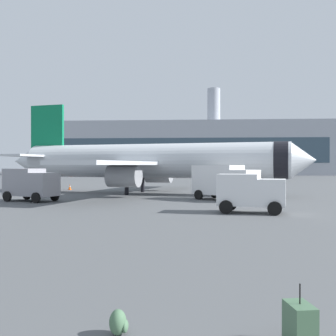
{
  "coord_description": "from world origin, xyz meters",
  "views": [
    {
      "loc": [
        -0.08,
        -2.25,
        3.19
      ],
      "look_at": [
        -2.02,
        25.72,
        3.0
      ],
      "focal_mm": 43.33,
      "sensor_mm": 36.0,
      "label": 1
    }
  ],
  "objects_px": {
    "airplane_at_gate": "(150,161)",
    "cargo_van": "(250,191)",
    "safety_cone_mid": "(70,187)",
    "rolling_suitcase": "(300,324)",
    "fuel_truck": "(224,181)",
    "safety_cone_far": "(58,188)",
    "service_truck": "(30,183)",
    "traveller_backpack": "(119,323)"
  },
  "relations": [
    {
      "from": "cargo_van",
      "to": "traveller_backpack",
      "type": "distance_m",
      "value": 20.53
    },
    {
      "from": "airplane_at_gate",
      "to": "service_truck",
      "type": "relative_size",
      "value": 6.72
    },
    {
      "from": "rolling_suitcase",
      "to": "traveller_backpack",
      "type": "relative_size",
      "value": 2.29
    },
    {
      "from": "airplane_at_gate",
      "to": "safety_cone_far",
      "type": "relative_size",
      "value": 45.94
    },
    {
      "from": "safety_cone_mid",
      "to": "traveller_backpack",
      "type": "height_order",
      "value": "safety_cone_mid"
    },
    {
      "from": "safety_cone_mid",
      "to": "traveller_backpack",
      "type": "bearing_deg",
      "value": -71.29
    },
    {
      "from": "airplane_at_gate",
      "to": "fuel_truck",
      "type": "bearing_deg",
      "value": -45.54
    },
    {
      "from": "airplane_at_gate",
      "to": "rolling_suitcase",
      "type": "distance_m",
      "value": 38.69
    },
    {
      "from": "airplane_at_gate",
      "to": "cargo_van",
      "type": "relative_size",
      "value": 7.49
    },
    {
      "from": "fuel_truck",
      "to": "rolling_suitcase",
      "type": "bearing_deg",
      "value": -91.45
    },
    {
      "from": "rolling_suitcase",
      "to": "safety_cone_mid",
      "type": "bearing_deg",
      "value": 112.33
    },
    {
      "from": "service_truck",
      "to": "safety_cone_mid",
      "type": "bearing_deg",
      "value": 95.97
    },
    {
      "from": "service_truck",
      "to": "rolling_suitcase",
      "type": "relative_size",
      "value": 4.8
    },
    {
      "from": "safety_cone_mid",
      "to": "rolling_suitcase",
      "type": "distance_m",
      "value": 48.01
    },
    {
      "from": "safety_cone_mid",
      "to": "safety_cone_far",
      "type": "relative_size",
      "value": 0.99
    },
    {
      "from": "airplane_at_gate",
      "to": "traveller_backpack",
      "type": "height_order",
      "value": "airplane_at_gate"
    },
    {
      "from": "safety_cone_mid",
      "to": "airplane_at_gate",
      "type": "bearing_deg",
      "value": -30.06
    },
    {
      "from": "rolling_suitcase",
      "to": "fuel_truck",
      "type": "bearing_deg",
      "value": 88.55
    },
    {
      "from": "airplane_at_gate",
      "to": "safety_cone_mid",
      "type": "distance_m",
      "value": 13.37
    },
    {
      "from": "cargo_van",
      "to": "safety_cone_mid",
      "type": "relative_size",
      "value": 6.2
    },
    {
      "from": "airplane_at_gate",
      "to": "fuel_truck",
      "type": "distance_m",
      "value": 11.27
    },
    {
      "from": "airplane_at_gate",
      "to": "rolling_suitcase",
      "type": "bearing_deg",
      "value": -79.51
    },
    {
      "from": "service_truck",
      "to": "rolling_suitcase",
      "type": "xyz_separation_m",
      "value": [
        16.5,
        -27.73,
        -1.22
      ]
    },
    {
      "from": "airplane_at_gate",
      "to": "safety_cone_mid",
      "type": "bearing_deg",
      "value": 149.94
    },
    {
      "from": "cargo_van",
      "to": "rolling_suitcase",
      "type": "relative_size",
      "value": 4.3
    },
    {
      "from": "cargo_van",
      "to": "service_truck",
      "type": "bearing_deg",
      "value": 157.32
    },
    {
      "from": "service_truck",
      "to": "fuel_truck",
      "type": "relative_size",
      "value": 0.86
    },
    {
      "from": "safety_cone_far",
      "to": "fuel_truck",
      "type": "bearing_deg",
      "value": -30.53
    },
    {
      "from": "fuel_truck",
      "to": "safety_cone_mid",
      "type": "height_order",
      "value": "fuel_truck"
    },
    {
      "from": "safety_cone_far",
      "to": "service_truck",
      "type": "bearing_deg",
      "value": -80.48
    },
    {
      "from": "rolling_suitcase",
      "to": "airplane_at_gate",
      "type": "bearing_deg",
      "value": 100.49
    },
    {
      "from": "rolling_suitcase",
      "to": "cargo_van",
      "type": "bearing_deg",
      "value": 84.89
    },
    {
      "from": "cargo_van",
      "to": "safety_cone_mid",
      "type": "bearing_deg",
      "value": 129.49
    },
    {
      "from": "fuel_truck",
      "to": "safety_cone_far",
      "type": "xyz_separation_m",
      "value": [
        -19.57,
        11.54,
        -1.39
      ]
    },
    {
      "from": "fuel_truck",
      "to": "safety_cone_far",
      "type": "relative_size",
      "value": 7.97
    },
    {
      "from": "safety_cone_far",
      "to": "safety_cone_mid",
      "type": "bearing_deg",
      "value": 78.77
    },
    {
      "from": "airplane_at_gate",
      "to": "rolling_suitcase",
      "type": "height_order",
      "value": "airplane_at_gate"
    },
    {
      "from": "airplane_at_gate",
      "to": "rolling_suitcase",
      "type": "xyz_separation_m",
      "value": [
        7.02,
        -37.91,
        -3.27
      ]
    },
    {
      "from": "airplane_at_gate",
      "to": "safety_cone_mid",
      "type": "xyz_separation_m",
      "value": [
        -11.22,
        6.49,
        -3.28
      ]
    },
    {
      "from": "service_truck",
      "to": "fuel_truck",
      "type": "height_order",
      "value": "fuel_truck"
    },
    {
      "from": "fuel_truck",
      "to": "rolling_suitcase",
      "type": "height_order",
      "value": "fuel_truck"
    },
    {
      "from": "fuel_truck",
      "to": "safety_cone_far",
      "type": "height_order",
      "value": "fuel_truck"
    }
  ]
}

